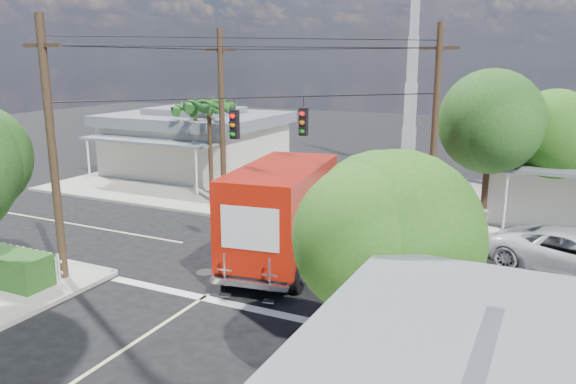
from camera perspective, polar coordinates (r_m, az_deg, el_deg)
The scene contains 16 objects.
ground at distance 22.17m, azimuth -2.29°, elevation -6.62°, with size 120.00×120.00×0.00m, color black.
sidewalk_ne at distance 30.16m, azimuth 26.99°, elevation -2.53°, with size 14.12×14.12×0.14m.
sidewalk_nw at distance 36.63m, azimuth -9.23°, elevation 1.39°, with size 14.12×14.12×0.14m.
road_markings at distance 20.97m, azimuth -4.21°, elevation -7.84°, with size 32.00×32.00×0.01m.
building_nw at distance 38.17m, azimuth -9.36°, elevation 5.14°, with size 10.80×10.20×4.30m.
radio_tower at distance 39.50m, azimuth 12.41°, elevation 10.28°, with size 0.80×0.80×17.00m.
tree_ne_front at distance 25.37m, azimuth 19.85°, elevation 6.23°, with size 4.21×4.14×6.66m.
tree_ne_back at distance 27.48m, azimuth 25.69°, elevation 4.97°, with size 3.77×3.66×5.82m.
tree_se at distance 11.98m, azimuth 10.79°, elevation -4.06°, with size 3.67×3.54×5.62m.
palm_nw_front at distance 31.25m, azimuth -8.04°, elevation 8.60°, with size 3.01×3.08×5.59m.
palm_nw_back at distance 33.64m, azimuth -9.44°, elevation 8.25°, with size 3.01×3.08×5.19m.
utility_poles at distance 23.19m, azimuth -3.97°, elevation 6.15°, with size 12.00×10.68×9.00m.
picket_fence at distance 22.88m, azimuth -27.02°, elevation -5.68°, with size 5.94×0.06×1.00m.
vending_boxes at distance 25.69m, azimuth 17.42°, elevation -2.80°, with size 1.90×0.50×1.10m.
delivery_truck at distance 21.40m, azimuth -0.01°, elevation -1.93°, with size 3.92×9.06×3.80m.
parked_car at distance 22.58m, azimuth 27.24°, elevation -5.64°, with size 2.65×5.74×1.60m, color silver.
Camera 1 is at (9.93, -18.31, 7.59)m, focal length 35.00 mm.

